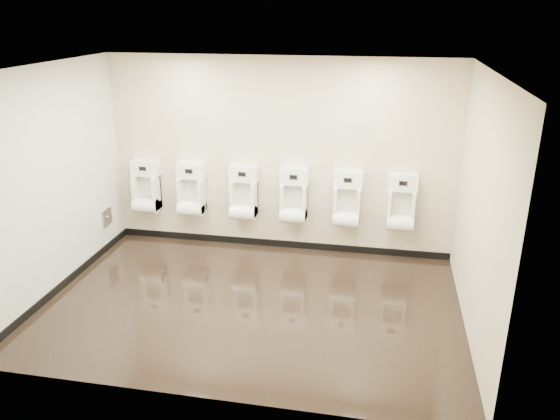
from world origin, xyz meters
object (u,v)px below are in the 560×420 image
at_px(urinal_4, 347,203).
at_px(urinal_2, 244,196).
at_px(urinal_1, 191,193).
at_px(urinal_5, 401,206).
at_px(access_panel, 107,217).
at_px(urinal_0, 146,190).
at_px(urinal_3, 294,200).

bearing_deg(urinal_4, urinal_2, 180.00).
bearing_deg(urinal_1, urinal_2, 0.00).
bearing_deg(urinal_4, urinal_5, 0.00).
relative_size(access_panel, urinal_1, 0.32).
bearing_deg(urinal_1, urinal_0, 180.00).
xyz_separation_m(access_panel, urinal_0, (0.47, 0.41, 0.31)).
xyz_separation_m(access_panel, urinal_4, (3.49, 0.41, 0.31)).
xyz_separation_m(access_panel, urinal_2, (1.98, 0.41, 0.31)).
bearing_deg(urinal_0, access_panel, -138.62).
height_order(access_panel, urinal_3, urinal_3).
bearing_deg(access_panel, urinal_1, 19.16).
distance_m(urinal_1, urinal_4, 2.30).
relative_size(urinal_1, urinal_5, 1.00).
xyz_separation_m(access_panel, urinal_1, (1.18, 0.41, 0.31)).
height_order(urinal_1, urinal_3, same).
bearing_deg(access_panel, urinal_3, 8.58).
relative_size(urinal_1, urinal_2, 1.00).
height_order(urinal_2, urinal_3, same).
distance_m(urinal_1, urinal_3, 1.54).
relative_size(access_panel, urinal_2, 0.32).
height_order(urinal_0, urinal_4, same).
height_order(urinal_1, urinal_2, same).
xyz_separation_m(urinal_0, urinal_5, (3.77, 0.00, 0.00)).
height_order(urinal_2, urinal_5, same).
height_order(urinal_0, urinal_3, same).
xyz_separation_m(urinal_0, urinal_1, (0.72, 0.00, 0.00)).
relative_size(urinal_3, urinal_4, 1.00).
relative_size(urinal_0, urinal_2, 1.00).
bearing_deg(urinal_5, urinal_2, 180.00).
bearing_deg(urinal_4, urinal_0, 180.00).
bearing_deg(urinal_4, urinal_1, 180.00).
distance_m(urinal_0, urinal_1, 0.72).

